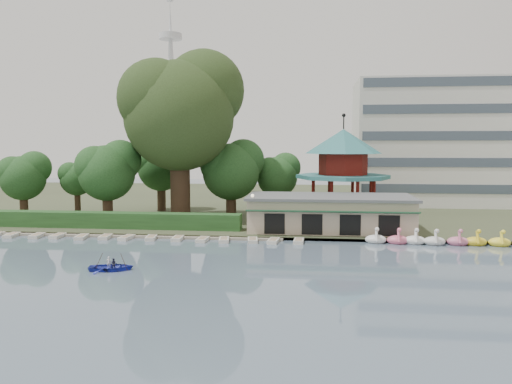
# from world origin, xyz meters

# --- Properties ---
(ground_plane) EXTENTS (220.00, 220.00, 0.00)m
(ground_plane) POSITION_xyz_m (0.00, 0.00, 0.00)
(ground_plane) COLOR slate
(ground_plane) RESTS_ON ground
(shore) EXTENTS (220.00, 70.00, 0.40)m
(shore) POSITION_xyz_m (0.00, 52.00, 0.20)
(shore) COLOR #424930
(shore) RESTS_ON ground
(embankment) EXTENTS (220.00, 0.60, 0.30)m
(embankment) POSITION_xyz_m (0.00, 17.30, 0.15)
(embankment) COLOR gray
(embankment) RESTS_ON ground
(dock) EXTENTS (34.00, 1.60, 0.24)m
(dock) POSITION_xyz_m (-12.00, 17.20, 0.12)
(dock) COLOR gray
(dock) RESTS_ON ground
(boathouse) EXTENTS (18.60, 9.39, 3.90)m
(boathouse) POSITION_xyz_m (10.00, 21.97, 2.37)
(boathouse) COLOR #BEA890
(boathouse) RESTS_ON shore
(pavilion) EXTENTS (12.40, 12.40, 13.50)m
(pavilion) POSITION_xyz_m (12.00, 32.00, 7.48)
(pavilion) COLOR #BEA890
(pavilion) RESTS_ON shore
(office_building) EXTENTS (38.00, 18.00, 20.00)m
(office_building) POSITION_xyz_m (32.67, 49.00, 9.73)
(office_building) COLOR silver
(office_building) RESTS_ON shore
(broadcast_tower) EXTENTS (8.00, 8.00, 96.00)m
(broadcast_tower) POSITION_xyz_m (-42.00, 140.00, 33.98)
(broadcast_tower) COLOR silver
(broadcast_tower) RESTS_ON ground
(hedge) EXTENTS (30.00, 2.00, 1.80)m
(hedge) POSITION_xyz_m (-15.00, 20.50, 1.30)
(hedge) COLOR #265022
(hedge) RESTS_ON shore
(lamp_post) EXTENTS (0.36, 0.36, 4.28)m
(lamp_post) POSITION_xyz_m (1.50, 19.00, 3.34)
(lamp_post) COLOR black
(lamp_post) RESTS_ON shore
(big_tree) EXTENTS (15.48, 14.43, 22.02)m
(big_tree) POSITION_xyz_m (-8.81, 28.23, 14.82)
(big_tree) COLOR #3A281C
(big_tree) RESTS_ON shore
(small_trees) EXTENTS (39.40, 17.11, 10.47)m
(small_trees) POSITION_xyz_m (-12.18, 31.30, 6.70)
(small_trees) COLOR #3A281C
(small_trees) RESTS_ON shore
(swan_boats) EXTENTS (14.23, 2.14, 1.92)m
(swan_boats) POSITION_xyz_m (20.48, 16.59, 0.40)
(swan_boats) COLOR white
(swan_boats) RESTS_ON ground
(moored_rowboats) EXTENTS (34.60, 2.79, 0.36)m
(moored_rowboats) POSITION_xyz_m (-10.13, 15.83, 0.18)
(moored_rowboats) COLOR silver
(moored_rowboats) RESTS_ON ground
(rowboat_with_passengers) EXTENTS (5.56, 4.48, 2.01)m
(rowboat_with_passengers) POSITION_xyz_m (-7.97, 2.91, 0.51)
(rowboat_with_passengers) COLOR #2D39B3
(rowboat_with_passengers) RESTS_ON ground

